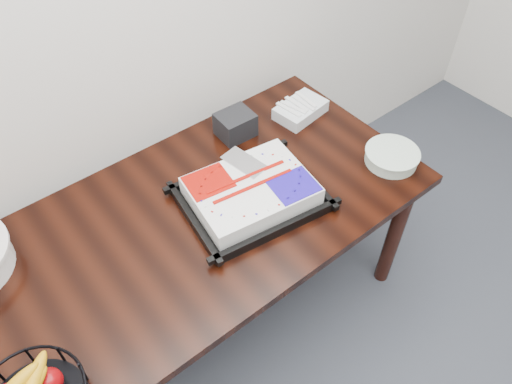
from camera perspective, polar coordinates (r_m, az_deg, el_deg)
table at (r=1.95m, az=-6.66°, el=-4.44°), size 1.80×0.90×0.75m
cake_tray at (r=1.89m, az=-0.58°, el=-0.13°), size 0.56×0.47×0.10m
plate_stack at (r=2.13m, az=15.24°, el=3.93°), size 0.22×0.22×0.05m
fork_bag at (r=2.29m, az=5.11°, el=9.39°), size 0.24×0.18×0.06m
napkin_box at (r=2.17m, az=-2.37°, el=7.69°), size 0.16×0.14×0.11m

